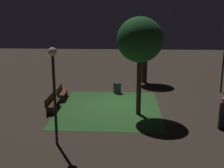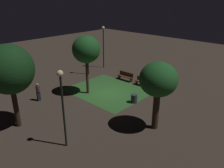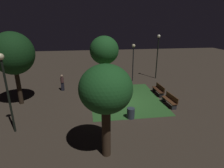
# 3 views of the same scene
# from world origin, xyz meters

# --- Properties ---
(ground_plane) EXTENTS (60.00, 60.00, 0.00)m
(ground_plane) POSITION_xyz_m (0.00, 0.00, 0.00)
(ground_plane) COLOR #3D3328
(grass_lawn) EXTENTS (7.18, 5.96, 0.01)m
(grass_lawn) POSITION_xyz_m (0.60, -0.38, 0.01)
(grass_lawn) COLOR #2D6028
(grass_lawn) RESTS_ON ground
(bench_front_right) EXTENTS (1.83, 0.61, 0.88)m
(bench_front_right) POSITION_xyz_m (-1.19, -3.70, 0.48)
(bench_front_right) COLOR #512D19
(bench_front_right) RESTS_ON ground
(bench_front_left) EXTENTS (1.81, 0.53, 0.88)m
(bench_front_left) POSITION_xyz_m (1.20, -3.70, 0.48)
(bench_front_left) COLOR #422314
(bench_front_left) RESTS_ON ground
(tree_near_wall) EXTENTS (2.45, 2.45, 5.35)m
(tree_near_wall) POSITION_xyz_m (1.57, 1.32, 4.11)
(tree_near_wall) COLOR #423021
(tree_near_wall) RESTS_ON ground
(tree_left_canopy) EXTENTS (2.46, 2.46, 4.71)m
(tree_left_canopy) POSITION_xyz_m (-6.23, 2.05, 3.50)
(tree_left_canopy) COLOR #38281C
(tree_left_canopy) RESTS_ON ground
(lamp_post_plaza_west) EXTENTS (0.36, 0.36, 4.15)m
(lamp_post_plaza_west) POSITION_xyz_m (5.56, -2.28, 2.86)
(lamp_post_plaza_west) COLOR black
(lamp_post_plaza_west) RESTS_ON ground
(trash_bin) EXTENTS (0.54, 0.54, 0.76)m
(trash_bin) POSITION_xyz_m (-2.79, -0.05, 0.38)
(trash_bin) COLOR #2D3842
(trash_bin) RESTS_ON ground
(pedestrian) EXTENTS (0.32, 0.32, 1.61)m
(pedestrian) POSITION_xyz_m (3.45, 5.28, 0.85)
(pedestrian) COLOR black
(pedestrian) RESTS_ON ground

